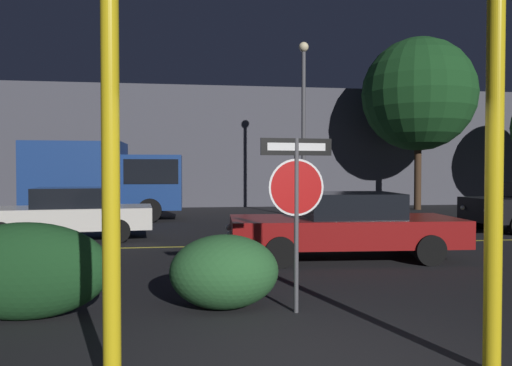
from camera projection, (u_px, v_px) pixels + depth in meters
name	position (u px, v px, depth m)	size (l,w,h in m)	color
road_center_stripe	(235.00, 246.00, 12.14)	(42.83, 0.12, 0.01)	gold
stop_sign	(296.00, 188.00, 6.43)	(0.95, 0.11, 2.26)	#4C4C51
yellow_pole_left	(111.00, 187.00, 3.95)	(0.14, 0.14, 3.43)	yellow
yellow_pole_right	(494.00, 178.00, 4.49)	(0.16, 0.16, 3.55)	yellow
hedge_bush_1	(24.00, 271.00, 6.14)	(2.09, 0.82, 1.21)	#19421E
hedge_bush_2	(224.00, 272.00, 6.65)	(1.46, 1.14, 0.99)	#285B2D
passing_car_2	(67.00, 214.00, 13.16)	(4.65, 2.21, 1.38)	silver
passing_car_3	(345.00, 225.00, 10.40)	(4.89, 2.22, 1.37)	maroon
delivery_truck	(107.00, 178.00, 18.36)	(5.53, 2.49, 2.85)	navy
street_lamp	(303.00, 112.00, 19.34)	(0.38, 0.38, 6.79)	#4C4C51
tree_0	(418.00, 95.00, 23.02)	(5.19, 5.19, 7.92)	#422D1E
building_backdrop	(228.00, 149.00, 27.12)	(32.50, 4.98, 6.00)	#4C4C56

